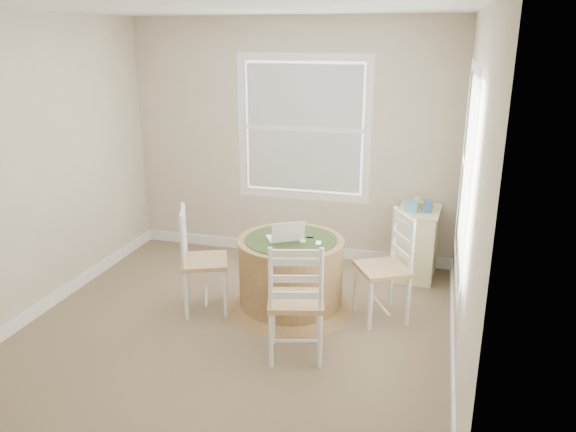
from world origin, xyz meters
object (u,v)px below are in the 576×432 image
(round_table, at_px, (291,271))
(chair_left, at_px, (205,261))
(laptop, at_px, (285,237))
(chair_right, at_px, (382,268))
(chair_near, at_px, (296,300))
(corner_chest, at_px, (417,243))

(round_table, bearing_deg, chair_left, -172.62)
(laptop, bearing_deg, chair_right, 153.51)
(chair_near, bearing_deg, laptop, -83.20)
(chair_right, relative_size, laptop, 2.47)
(chair_left, distance_m, laptop, 0.76)
(round_table, height_order, corner_chest, corner_chest)
(chair_left, height_order, corner_chest, chair_left)
(laptop, bearing_deg, chair_left, -15.00)
(round_table, bearing_deg, laptop, -161.76)
(round_table, xyz_separation_m, chair_left, (-0.75, -0.21, 0.10))
(round_table, relative_size, laptop, 2.94)
(round_table, height_order, chair_near, chair_near)
(chair_right, bearing_deg, corner_chest, 137.17)
(chair_near, bearing_deg, round_table, -86.76)
(chair_near, distance_m, laptop, 0.82)
(round_table, xyz_separation_m, corner_chest, (1.06, 1.04, -0.00))
(chair_left, height_order, chair_right, same)
(chair_near, relative_size, corner_chest, 1.30)
(chair_near, height_order, chair_right, same)
(laptop, height_order, corner_chest, laptop)
(laptop, bearing_deg, chair_near, 81.09)
(round_table, distance_m, chair_right, 0.82)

